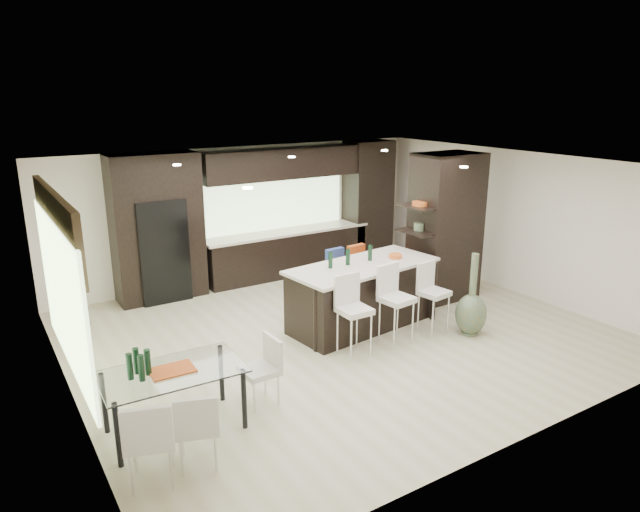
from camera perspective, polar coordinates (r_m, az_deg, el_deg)
ground at (r=9.28m, az=1.99°, el=-7.72°), size 8.00×8.00×0.00m
back_wall at (r=11.79m, az=-7.56°, el=4.28°), size 8.00×0.02×2.70m
left_wall at (r=7.44m, az=-24.37°, el=-4.23°), size 0.02×7.00×2.70m
right_wall at (r=11.49m, az=18.84°, el=3.23°), size 0.02×7.00×2.70m
ceiling at (r=8.54m, az=2.17°, el=9.06°), size 8.00×7.00×0.02m
window_left at (r=7.64m, az=-24.31°, el=-3.72°), size 0.04×3.20×1.90m
window_back at (r=11.97m, az=-4.90°, el=5.52°), size 3.40×0.04×1.20m
stone_accent at (r=7.40m, az=-24.88°, el=2.89°), size 0.08×3.00×0.80m
ceiling_spots at (r=8.75m, az=1.24°, el=9.11°), size 4.00×3.00×0.02m
back_cabinetry at (r=11.71m, az=-4.65°, el=4.29°), size 6.80×0.68×2.70m
refrigerator at (r=10.89m, az=-15.72°, el=0.64°), size 0.90×0.68×1.90m
partition_column at (r=10.73m, az=12.43°, el=2.85°), size 1.20×0.80×2.70m
kitchen_island at (r=9.42m, az=4.26°, el=-3.88°), size 2.66×1.38×1.06m
stool_left at (r=8.36m, az=3.43°, el=-6.87°), size 0.43×0.43×0.98m
stool_mid at (r=8.80m, az=7.62°, el=-5.69°), size 0.50×0.50×1.00m
stool_right at (r=9.32m, az=11.27°, el=-4.86°), size 0.47×0.47×0.93m
bench at (r=10.86m, az=3.48°, el=-2.55°), size 1.46×0.68×0.55m
floor_vase at (r=9.32m, az=14.99°, el=-3.73°), size 0.57×0.57×1.34m
dining_table at (r=6.88m, az=-14.34°, el=-13.85°), size 1.59×0.92×0.75m
chair_near at (r=6.26m, az=-12.14°, el=-16.65°), size 0.56×0.56×0.81m
chair_far at (r=6.12m, az=-16.57°, el=-17.50°), size 0.60×0.60×0.87m
chair_end at (r=7.21m, az=-6.07°, el=-11.74°), size 0.44×0.44×0.79m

